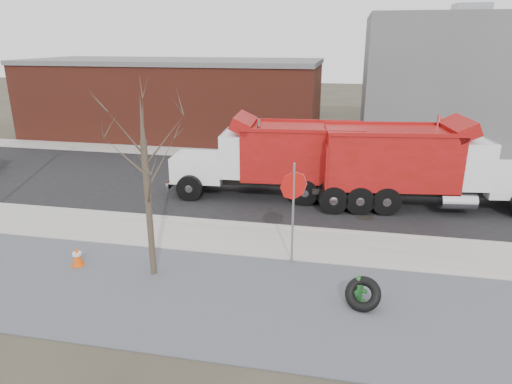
% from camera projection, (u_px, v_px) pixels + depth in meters
% --- Properties ---
extents(ground, '(120.00, 120.00, 0.00)m').
position_uv_depth(ground, '(275.00, 246.00, 15.23)').
color(ground, '#383328').
rests_on(ground, ground).
extents(gravel_verge, '(60.00, 5.00, 0.03)m').
position_uv_depth(gravel_verge, '(254.00, 302.00, 11.97)').
color(gravel_verge, slate).
rests_on(gravel_verge, ground).
extents(sidewalk, '(60.00, 2.50, 0.06)m').
position_uv_depth(sidewalk, '(277.00, 242.00, 15.45)').
color(sidewalk, '#9E9B93').
rests_on(sidewalk, ground).
extents(curb, '(60.00, 0.15, 0.11)m').
position_uv_depth(curb, '(282.00, 227.00, 16.65)').
color(curb, '#9E9B93').
rests_on(curb, ground).
extents(road, '(60.00, 9.40, 0.02)m').
position_uv_depth(road, '(297.00, 188.00, 21.07)').
color(road, black).
rests_on(road, ground).
extents(far_sidewalk, '(60.00, 2.00, 0.06)m').
position_uv_depth(far_sidewalk, '(308.00, 158.00, 26.36)').
color(far_sidewalk, '#9E9B93').
rests_on(far_sidewalk, ground).
extents(building_grey, '(12.00, 10.00, 8.00)m').
position_uv_depth(building_grey, '(461.00, 81.00, 28.97)').
color(building_grey, slate).
rests_on(building_grey, ground).
extents(building_brick, '(20.20, 8.20, 5.30)m').
position_uv_depth(building_brick, '(174.00, 98.00, 32.06)').
color(building_brick, maroon).
rests_on(building_brick, ground).
extents(bare_tree, '(3.20, 3.20, 5.20)m').
position_uv_depth(bare_tree, '(145.00, 166.00, 12.37)').
color(bare_tree, '#382D23').
rests_on(bare_tree, ground).
extents(fire_hydrant, '(0.45, 0.44, 0.79)m').
position_uv_depth(fire_hydrant, '(358.00, 291.00, 11.82)').
color(fire_hydrant, '#235E25').
rests_on(fire_hydrant, ground).
extents(truck_tire, '(1.07, 0.95, 0.89)m').
position_uv_depth(truck_tire, '(363.00, 294.00, 11.60)').
color(truck_tire, black).
rests_on(truck_tire, ground).
extents(stop_sign, '(0.74, 0.50, 3.19)m').
position_uv_depth(stop_sign, '(293.00, 197.00, 13.39)').
color(stop_sign, gray).
rests_on(stop_sign, ground).
extents(traffic_cone_far, '(0.34, 0.34, 0.66)m').
position_uv_depth(traffic_cone_far, '(77.00, 256.00, 13.78)').
color(traffic_cone_far, '#F55007').
rests_on(traffic_cone_far, ground).
extents(dump_truck_red_a, '(9.08, 3.52, 3.62)m').
position_uv_depth(dump_truck_red_a, '(418.00, 163.00, 18.26)').
color(dump_truck_red_a, black).
rests_on(dump_truck_red_a, ground).
extents(dump_truck_red_b, '(8.42, 3.02, 3.53)m').
position_uv_depth(dump_truck_red_b, '(277.00, 156.00, 19.52)').
color(dump_truck_red_b, black).
rests_on(dump_truck_red_b, ground).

